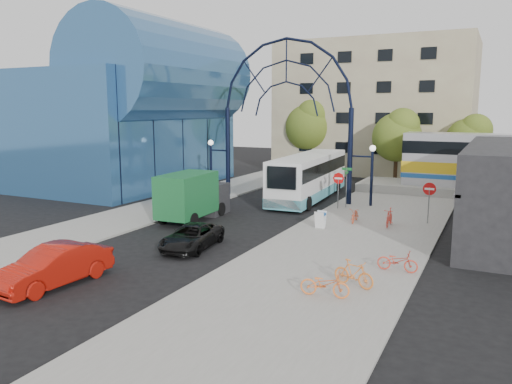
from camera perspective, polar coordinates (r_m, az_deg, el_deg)
The scene contains 22 objects.
ground at distance 26.40m, azimuth -8.65°, elevation -5.84°, with size 120.00×120.00×0.00m, color black.
sidewalk_east at distance 26.62m, azimuth 10.87°, elevation -5.65°, with size 8.00×56.00×0.12m, color gray.
plaza_west at distance 34.86m, azimuth -11.81°, elevation -2.07°, with size 5.00×50.00×0.12m, color gray.
gateway_arch at distance 37.82m, azimuth 3.46°, elevation 11.95°, with size 13.64×0.44×12.10m.
stop_sign at distance 34.64m, azimuth 9.40°, elevation 1.18°, with size 0.80×0.07×2.50m.
do_not_enter_sign at distance 31.44m, azimuth 19.19°, elevation -0.10°, with size 0.76×0.07×2.48m.
street_name_sign at distance 35.08m, azimuth 10.32°, elevation 1.48°, with size 0.70×0.70×2.80m.
sandwich_board at distance 28.97m, azimuth 7.38°, elevation -2.92°, with size 0.55×0.61×0.99m.
transit_hall at distance 46.71m, azimuth -13.86°, elevation 8.95°, with size 16.50×18.00×14.50m.
apartment_block at distance 57.22m, azimuth 13.61°, elevation 9.33°, with size 20.00×12.10×14.00m.
tree_north_a at distance 47.59m, azimuth 15.95°, elevation 6.35°, with size 4.48×4.48×7.00m.
tree_north_b at distance 54.06m, azimuth 6.20°, elevation 7.70°, with size 5.12×5.12×8.00m.
tree_north_c at distance 48.90m, azimuth 23.32°, elevation 5.63°, with size 4.16×4.16×6.50m.
city_bus at distance 38.78m, azimuth 6.09°, elevation 1.82°, with size 3.46×12.52×3.40m.
green_truck at distance 31.57m, azimuth -7.15°, elevation -0.46°, with size 2.58×6.10×3.02m.
black_suv at distance 25.26m, azimuth -7.35°, elevation -5.11°, with size 2.00×4.33×1.20m, color black.
red_sedan at distance 21.47m, azimuth -22.13°, elevation -7.86°, with size 1.68×4.81×1.59m, color #A9140A.
bike_near_a at distance 30.89m, azimuth 11.25°, elevation -2.59°, with size 0.58×1.68×0.88m, color #CE4B29.
bike_near_b at distance 30.21m, azimuth 14.99°, elevation -2.83°, with size 0.50×1.78×1.07m, color #EA3E2E.
bike_far_a at distance 22.14m, azimuth 15.86°, elevation -7.60°, with size 0.59×1.70×0.89m, color red.
bike_far_b at distance 19.91m, azimuth 11.10°, elevation -9.12°, with size 0.49×1.75×1.05m, color orange.
bike_far_c at distance 18.73m, azimuth 7.87°, elevation -10.37°, with size 0.64×1.84×0.97m, color orange.
Camera 1 is at (14.66, -20.83, 6.95)m, focal length 35.00 mm.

